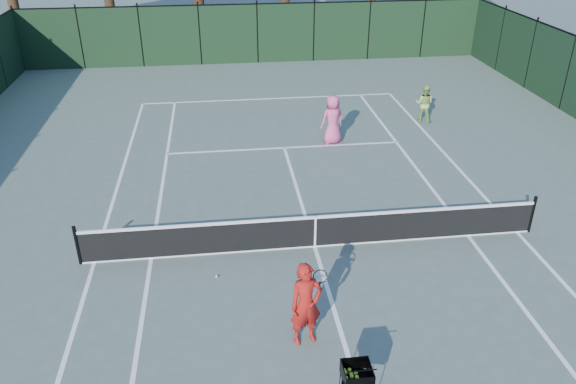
{
  "coord_description": "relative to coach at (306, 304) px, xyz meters",
  "views": [
    {
      "loc": [
        -2.21,
        -11.85,
        7.98
      ],
      "look_at": [
        -0.56,
        1.0,
        1.1
      ],
      "focal_mm": 35.0,
      "sensor_mm": 36.0,
      "label": 1
    }
  ],
  "objects": [
    {
      "name": "sideline_singles_right",
      "position": [
        4.88,
        3.33,
        -0.91
      ],
      "size": [
        0.1,
        23.77,
        0.01
      ],
      "primitive_type": "cube",
      "color": "white",
      "rests_on": "ground"
    },
    {
      "name": "service_line_far",
      "position": [
        0.76,
        9.73,
        -0.91
      ],
      "size": [
        8.23,
        0.1,
        0.01
      ],
      "primitive_type": "cube",
      "color": "white",
      "rests_on": "ground"
    },
    {
      "name": "loose_ball_midcourt",
      "position": [
        -1.75,
        2.33,
        -0.88
      ],
      "size": [
        0.07,
        0.07,
        0.07
      ],
      "primitive_type": "sphere",
      "color": "yellow",
      "rests_on": "ground"
    },
    {
      "name": "fence_far",
      "position": [
        0.76,
        21.33,
        0.59
      ],
      "size": [
        24.0,
        0.05,
        3.0
      ],
      "primitive_type": "cube",
      "color": "black",
      "rests_on": "ground"
    },
    {
      "name": "ground",
      "position": [
        0.76,
        3.33,
        -0.91
      ],
      "size": [
        90.0,
        90.0,
        0.0
      ],
      "primitive_type": "plane",
      "color": "#4D5E54",
      "rests_on": "ground"
    },
    {
      "name": "player_green",
      "position": [
        6.52,
        11.65,
        -0.17
      ],
      "size": [
        0.91,
        0.84,
        1.49
      ],
      "rotation": [
        0.0,
        0.0,
        2.66
      ],
      "color": "#93BB5D",
      "rests_on": "ground"
    },
    {
      "name": "tennis_net",
      "position": [
        0.76,
        3.33,
        -0.44
      ],
      "size": [
        11.69,
        0.09,
        1.06
      ],
      "color": "black",
      "rests_on": "ground"
    },
    {
      "name": "sideline_doubles_left",
      "position": [
        -4.72,
        3.33,
        -0.91
      ],
      "size": [
        0.1,
        23.77,
        0.01
      ],
      "primitive_type": "cube",
      "color": "white",
      "rests_on": "ground"
    },
    {
      "name": "player_pink",
      "position": [
        2.53,
        9.99,
        -0.02
      ],
      "size": [
        1.0,
        0.8,
        1.78
      ],
      "rotation": [
        0.0,
        0.0,
        3.45
      ],
      "color": "#E65186",
      "rests_on": "ground"
    },
    {
      "name": "baseline_far",
      "position": [
        0.76,
        15.22,
        -0.91
      ],
      "size": [
        10.97,
        0.1,
        0.01
      ],
      "primitive_type": "cube",
      "color": "white",
      "rests_on": "ground"
    },
    {
      "name": "center_service_line",
      "position": [
        0.76,
        3.33,
        -0.91
      ],
      "size": [
        0.1,
        12.8,
        0.01
      ],
      "primitive_type": "cube",
      "color": "white",
      "rests_on": "ground"
    },
    {
      "name": "sideline_singles_left",
      "position": [
        -3.35,
        3.33,
        -0.91
      ],
      "size": [
        0.1,
        23.77,
        0.01
      ],
      "primitive_type": "cube",
      "color": "white",
      "rests_on": "ground"
    },
    {
      "name": "ball_hopper",
      "position": [
        0.59,
        -1.79,
        -0.11
      ],
      "size": [
        0.62,
        0.62,
        0.96
      ],
      "rotation": [
        0.0,
        0.0,
        -0.29
      ],
      "color": "black",
      "rests_on": "ground"
    },
    {
      "name": "coach",
      "position": [
        0.0,
        0.0,
        0.0
      ],
      "size": [
        0.88,
        0.79,
        1.83
      ],
      "rotation": [
        0.0,
        0.0,
        0.24
      ],
      "color": "#A91913",
      "rests_on": "ground"
    },
    {
      "name": "sideline_doubles_right",
      "position": [
        6.25,
        3.33,
        -0.91
      ],
      "size": [
        0.1,
        23.77,
        0.01
      ],
      "primitive_type": "cube",
      "color": "white",
      "rests_on": "ground"
    }
  ]
}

